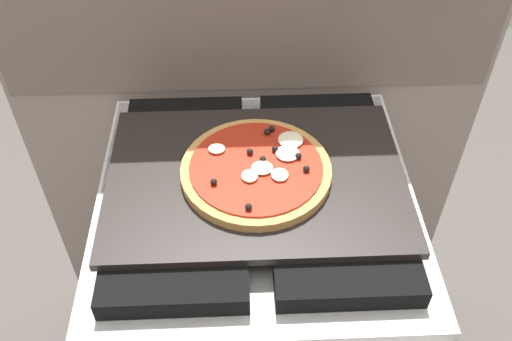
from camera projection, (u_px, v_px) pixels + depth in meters
The scene contains 4 objects.
kitchen_backsplash at pixel (251, 114), 1.35m from camera, with size 1.10×0.09×1.55m.
stove at pixel (256, 312), 1.35m from camera, with size 0.60×0.64×0.90m.
baking_tray at pixel (256, 177), 1.03m from camera, with size 0.54×0.38×0.02m, color black.
pizza_left at pixel (255, 169), 1.01m from camera, with size 0.27×0.27×0.03m.
Camera 1 is at (-0.03, -0.72, 1.64)m, focal length 39.42 mm.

